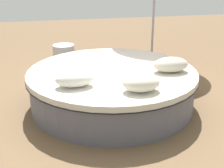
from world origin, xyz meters
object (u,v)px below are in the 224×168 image
(throw_pillow_1, at_px, (141,83))
(throw_pillow_2, at_px, (171,65))
(side_table, at_px, (64,55))
(round_bed, at_px, (112,87))
(throw_pillow_0, at_px, (75,79))

(throw_pillow_1, height_order, throw_pillow_2, throw_pillow_2)
(throw_pillow_2, xyz_separation_m, side_table, (-1.43, 2.38, -0.45))
(round_bed, bearing_deg, side_table, 105.73)
(round_bed, relative_size, throw_pillow_0, 5.08)
(round_bed, relative_size, side_table, 5.55)
(round_bed, bearing_deg, throw_pillow_1, -77.75)
(throw_pillow_0, relative_size, side_table, 1.09)
(round_bed, relative_size, throw_pillow_2, 4.86)
(round_bed, relative_size, throw_pillow_1, 5.40)
(round_bed, distance_m, throw_pillow_0, 0.90)
(throw_pillow_0, xyz_separation_m, side_table, (0.01, 2.67, -0.44))
(side_table, bearing_deg, throw_pillow_0, -90.22)
(throw_pillow_0, bearing_deg, side_table, 89.78)
(throw_pillow_2, bearing_deg, throw_pillow_0, -168.81)
(round_bed, height_order, throw_pillow_0, throw_pillow_0)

